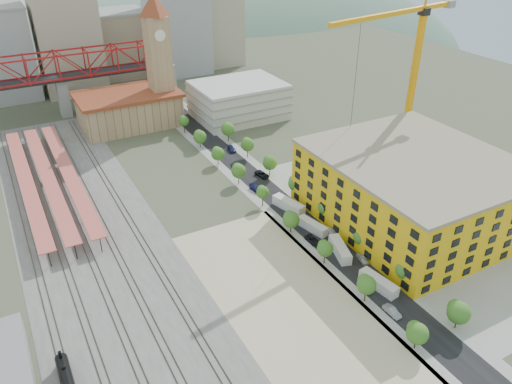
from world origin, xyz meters
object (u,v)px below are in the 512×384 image
site_trailer_a (379,283)px  car_0 (365,288)px  site_trailer_c (313,226)px  construction_building (413,189)px  site_trailer_d (289,205)px  site_trailer_b (340,250)px  clock_tower (158,48)px  tower_crane (410,57)px

site_trailer_a → car_0: site_trailer_a is taller
site_trailer_c → construction_building: bearing=-29.1°
construction_building → site_trailer_d: size_ratio=4.85×
site_trailer_a → site_trailer_b: 14.18m
site_trailer_b → site_trailer_d: size_ratio=0.94×
car_0 → clock_tower: bearing=97.0°
construction_building → tower_crane: size_ratio=0.89×
tower_crane → site_trailer_a: (-46.79, -46.53, -33.81)m
tower_crane → car_0: (-49.79, -45.73, -34.44)m
site_trailer_a → car_0: 3.17m
clock_tower → site_trailer_d: (8.00, -80.08, -27.27)m
construction_building → site_trailer_c: (-26.00, 7.97, -8.16)m
tower_crane → car_0: size_ratio=14.07×
construction_building → site_trailer_b: (-26.00, -3.83, -8.07)m
clock_tower → site_trailer_c: clock_tower is taller
site_trailer_c → site_trailer_d: size_ratio=0.87×
construction_building → site_trailer_b: 27.49m
clock_tower → tower_crane: 90.28m
site_trailer_b → car_0: bearing=-85.8°
car_0 → site_trailer_a: bearing=-10.4°
tower_crane → clock_tower: bearing=127.5°
tower_crane → site_trailer_b: size_ratio=5.80×
clock_tower → site_trailer_b: (8.00, -103.82, -27.35)m
construction_building → tower_crane: tower_crane is taller
site_trailer_b → construction_building: bearing=25.2°
site_trailer_a → tower_crane: bearing=35.9°
clock_tower → site_trailer_a: clock_tower is taller
tower_crane → car_0: bearing=-137.4°
site_trailer_d → car_0: bearing=-108.6°
construction_building → site_trailer_b: bearing=-171.6°
site_trailer_a → site_trailer_b: size_ratio=0.98×
site_trailer_c → car_0: bearing=-108.9°
site_trailer_c → site_trailer_d: site_trailer_d is taller
site_trailer_a → construction_building: bearing=25.8°
construction_building → car_0: size_ratio=12.51×
construction_building → car_0: (-29.00, -17.21, -8.72)m
construction_building → site_trailer_c: construction_building is taller
car_0 → construction_building: bearing=35.2°
site_trailer_d → site_trailer_a: bearing=-103.9°
clock_tower → site_trailer_c: size_ratio=5.71×
site_trailer_a → site_trailer_d: size_ratio=0.92×
tower_crane → site_trailer_b: (-46.79, -32.35, -33.78)m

